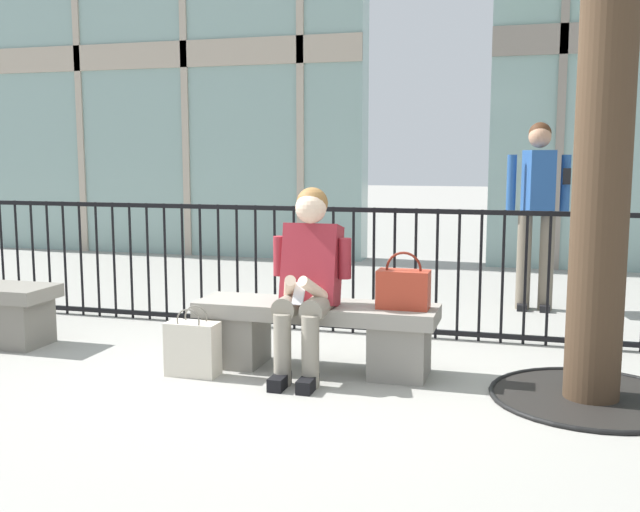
{
  "coord_description": "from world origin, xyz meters",
  "views": [
    {
      "loc": [
        1.33,
        -4.59,
        1.41
      ],
      "look_at": [
        0.0,
        0.1,
        0.75
      ],
      "focal_mm": 41.59,
      "sensor_mm": 36.0,
      "label": 1
    }
  ],
  "objects_px": {
    "handbag_on_bench": "(403,288)",
    "bystander_at_railing": "(537,201)",
    "stone_bench": "(316,330)",
    "shopping_bag": "(193,348)",
    "seated_person_with_phone": "(308,276)"
  },
  "relations": [
    {
      "from": "seated_person_with_phone",
      "to": "handbag_on_bench",
      "type": "bearing_deg",
      "value": 11.27
    },
    {
      "from": "stone_bench",
      "to": "seated_person_with_phone",
      "type": "height_order",
      "value": "seated_person_with_phone"
    },
    {
      "from": "stone_bench",
      "to": "seated_person_with_phone",
      "type": "distance_m",
      "value": 0.4
    },
    {
      "from": "stone_bench",
      "to": "shopping_bag",
      "type": "bearing_deg",
      "value": -155.04
    },
    {
      "from": "bystander_at_railing",
      "to": "stone_bench",
      "type": "bearing_deg",
      "value": -120.04
    },
    {
      "from": "seated_person_with_phone",
      "to": "shopping_bag",
      "type": "xyz_separation_m",
      "value": [
        -0.71,
        -0.21,
        -0.47
      ]
    },
    {
      "from": "seated_person_with_phone",
      "to": "bystander_at_railing",
      "type": "relative_size",
      "value": 0.71
    },
    {
      "from": "stone_bench",
      "to": "bystander_at_railing",
      "type": "distance_m",
      "value": 2.89
    },
    {
      "from": "seated_person_with_phone",
      "to": "bystander_at_railing",
      "type": "height_order",
      "value": "bystander_at_railing"
    },
    {
      "from": "handbag_on_bench",
      "to": "bystander_at_railing",
      "type": "height_order",
      "value": "bystander_at_railing"
    },
    {
      "from": "shopping_bag",
      "to": "bystander_at_railing",
      "type": "height_order",
      "value": "bystander_at_railing"
    },
    {
      "from": "seated_person_with_phone",
      "to": "handbag_on_bench",
      "type": "height_order",
      "value": "seated_person_with_phone"
    },
    {
      "from": "stone_bench",
      "to": "handbag_on_bench",
      "type": "relative_size",
      "value": 4.39
    },
    {
      "from": "shopping_bag",
      "to": "handbag_on_bench",
      "type": "bearing_deg",
      "value": 14.13
    },
    {
      "from": "stone_bench",
      "to": "seated_person_with_phone",
      "type": "xyz_separation_m",
      "value": [
        -0.02,
        -0.13,
        0.38
      ]
    }
  ]
}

